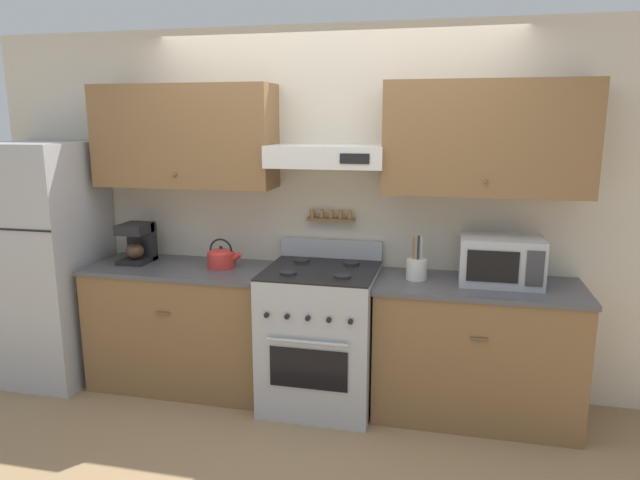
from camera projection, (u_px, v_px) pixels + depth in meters
name	position (u px, v px, depth m)	size (l,w,h in m)	color
ground_plane	(312.00, 420.00, 3.72)	(16.00, 16.00, 0.00)	#937551
wall_back	(330.00, 185.00, 3.97)	(5.20, 0.46, 2.55)	beige
counter_left	(185.00, 325.00, 4.16)	(1.32, 0.63, 0.90)	brown
counter_right	(475.00, 350.00, 3.71)	(1.30, 0.63, 0.90)	brown
stove_range	(321.00, 336.00, 3.87)	(0.73, 0.74, 1.08)	#ADAFB5
refrigerator	(46.00, 262.00, 4.24)	(0.72, 0.75, 1.76)	#ADAFB5
tea_kettle	(222.00, 257.00, 4.01)	(0.25, 0.20, 0.21)	red
coffee_maker	(138.00, 242.00, 4.17)	(0.20, 0.25, 0.29)	black
microwave	(501.00, 260.00, 3.60)	(0.51, 0.35, 0.30)	#ADAFB5
utensil_crock	(416.00, 268.00, 3.71)	(0.13, 0.13, 0.29)	silver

